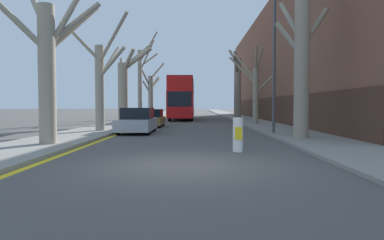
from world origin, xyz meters
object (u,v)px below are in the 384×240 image
Objects in this scene: street_tree_left_4 at (151,93)px; street_tree_right_0 at (302,60)px; street_tree_left_0 at (49,61)px; street_tree_right_1 at (255,89)px; street_tree_left_1 at (101,80)px; traffic_bollard at (238,135)px; street_tree_right_2 at (237,86)px; parked_car_1 at (150,118)px; parked_car_0 at (137,121)px; street_tree_left_2 at (125,87)px; double_decker_bus at (182,97)px; street_tree_left_3 at (141,80)px; lamp_post at (272,57)px.

street_tree_right_0 is at bearing -67.84° from street_tree_left_4.
street_tree_right_1 is at bearing 54.24° from street_tree_left_0.
traffic_bollard is (7.11, -8.47, -2.52)m from street_tree_left_1.
street_tree_right_1 is 11.85m from street_tree_right_2.
parked_car_1 is at bearing 67.08° from street_tree_left_1.
street_tree_left_0 is 7.86m from traffic_bollard.
parked_car_0 is 5.67m from parked_car_1.
street_tree_left_4 is at bearing 97.39° from parked_car_1.
street_tree_left_2 is 5.54× the size of traffic_bollard.
double_decker_bus is 27.00m from traffic_bollard.
parked_car_0 is (2.27, -15.43, -3.54)m from street_tree_left_3.
parked_car_0 reaches higher than traffic_bollard.
street_tree_left_1 is 11.42m from street_tree_right_0.
lamp_post reaches higher than street_tree_left_1.
street_tree_left_3 is at bearing 89.89° from street_tree_left_0.
parked_car_0 reaches higher than parked_car_1.
street_tree_left_0 is 18.00m from street_tree_right_1.
street_tree_left_3 is 1.10× the size of street_tree_right_2.
parked_car_0 is (-8.21, -8.08, -2.21)m from street_tree_right_1.
street_tree_left_2 is 0.93× the size of street_tree_left_4.
street_tree_left_1 is 0.83× the size of street_tree_right_0.
parked_car_1 is (-1.83, -13.05, -1.94)m from double_decker_bus.
parked_car_1 is 14.54m from traffic_bollard.
double_decker_bus is (4.14, 25.25, -0.78)m from street_tree_left_0.
parked_car_1 is at bearing 79.27° from street_tree_left_0.
street_tree_right_2 reaches higher than parked_car_0.
street_tree_left_3 reaches higher than lamp_post.
street_tree_left_2 is at bearing 143.50° from parked_car_1.
street_tree_right_1 is (10.46, 0.74, -0.14)m from street_tree_left_2.
street_tree_right_2 is 0.70× the size of double_decker_bus.
street_tree_right_0 reaches higher than street_tree_left_0.
street_tree_left_2 reaches higher than parked_car_0.
street_tree_left_4 is 10.56m from street_tree_right_2.
street_tree_left_0 is 5.88× the size of traffic_bollard.
street_tree_left_3 is at bearing -141.17° from double_decker_bus.
street_tree_left_4 is (0.14, 6.61, -1.09)m from street_tree_left_3.
street_tree_left_0 is 12.70m from parked_car_1.
street_tree_left_1 is 9.97m from lamp_post.
lamp_post is at bearing -91.71° from street_tree_right_2.
street_tree_right_2 is at bearing -11.77° from street_tree_left_4.
street_tree_left_4 is 1.77× the size of parked_car_1.
parked_car_0 is at bearing 155.83° from street_tree_right_0.
lamp_post is 6.38× the size of traffic_bollard.
lamp_post reaches higher than street_tree_left_2.
street_tree_left_2 is 3.69m from parked_car_1.
street_tree_right_2 reaches higher than double_decker_bus.
street_tree_left_2 is 13.07m from lamp_post.
traffic_bollard is at bearing -50.01° from street_tree_left_1.
street_tree_left_3 reaches higher than parked_car_0.
street_tree_left_2 is at bearing -129.74° from street_tree_right_2.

